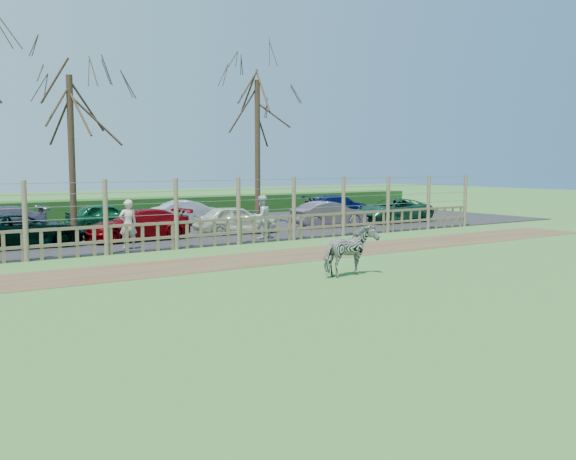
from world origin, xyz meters
TOP-DOWN VIEW (x-y plane):
  - ground at (0.00, 0.00)m, footprint 120.00×120.00m
  - dirt_strip at (0.00, 4.50)m, footprint 34.00×2.80m
  - asphalt at (0.00, 14.50)m, footprint 44.00×13.00m
  - hedge at (0.00, 21.50)m, footprint 46.00×2.00m
  - fence at (0.00, 8.00)m, footprint 30.16×0.16m
  - tree_mid at (-2.00, 13.50)m, footprint 4.80×4.80m
  - tree_right at (7.00, 14.00)m, footprint 4.80×4.80m
  - zebra at (1.60, 0.42)m, footprint 1.68×0.93m
  - visitor_a at (-1.46, 8.80)m, footprint 0.65×0.45m
  - visitor_b at (4.03, 8.84)m, footprint 0.94×0.79m
  - crow at (5.25, 4.58)m, footprint 0.27×0.20m
  - car_2 at (-4.41, 11.39)m, footprint 4.32×2.00m
  - car_3 at (-0.25, 11.08)m, footprint 4.21×1.87m
  - car_4 at (4.09, 11.09)m, footprint 3.68×1.87m
  - car_5 at (9.24, 11.20)m, footprint 3.73×1.55m
  - car_6 at (13.44, 11.35)m, footprint 4.34×2.04m
  - car_10 at (0.07, 15.73)m, footprint 3.57×1.55m
  - car_11 at (4.18, 15.67)m, footprint 3.77×1.73m
  - car_13 at (13.65, 16.15)m, footprint 4.21×1.87m

SIDE VIEW (x-z plane):
  - ground at x=0.00m, z-range 0.00..0.00m
  - dirt_strip at x=0.00m, z-range 0.00..0.01m
  - asphalt at x=0.00m, z-range 0.00..0.04m
  - crow at x=5.25m, z-range 0.00..0.22m
  - hedge at x=0.00m, z-range 0.00..1.10m
  - car_2 at x=-4.41m, z-range 0.04..1.24m
  - car_3 at x=-0.25m, z-range 0.04..1.24m
  - car_4 at x=4.09m, z-range 0.04..1.24m
  - car_5 at x=9.24m, z-range 0.04..1.24m
  - car_6 at x=13.44m, z-range 0.04..1.24m
  - car_10 at x=0.07m, z-range 0.04..1.24m
  - car_11 at x=4.18m, z-range 0.04..1.24m
  - car_13 at x=13.65m, z-range 0.04..1.24m
  - zebra at x=1.60m, z-range 0.00..1.36m
  - fence at x=0.00m, z-range -0.45..2.05m
  - visitor_a at x=-1.46m, z-range 0.04..1.76m
  - visitor_b at x=4.03m, z-range 0.04..1.76m
  - tree_mid at x=-2.00m, z-range 1.45..8.28m
  - tree_right at x=7.00m, z-range 1.57..8.92m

